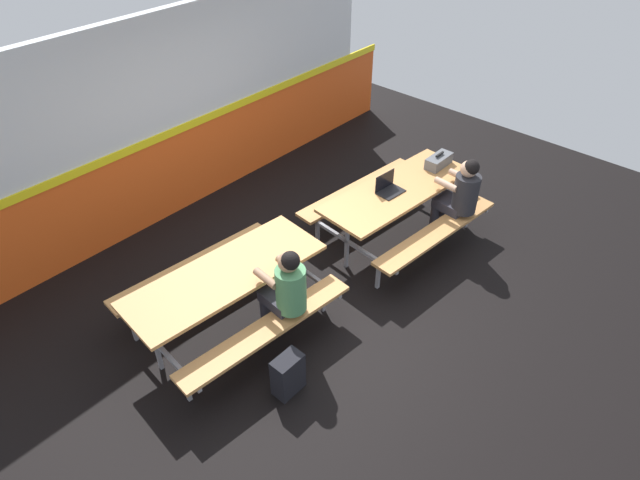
% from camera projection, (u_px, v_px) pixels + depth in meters
% --- Properties ---
extents(ground_plane, '(10.00, 10.00, 0.02)m').
position_uv_depth(ground_plane, '(327.00, 281.00, 6.54)').
color(ground_plane, black).
extents(accent_backdrop, '(8.00, 0.14, 2.60)m').
position_uv_depth(accent_backdrop, '(179.00, 119.00, 7.09)').
color(accent_backdrop, '#E55119').
rests_on(accent_backdrop, ground).
extents(picnic_table_left, '(2.14, 1.72, 0.74)m').
position_uv_depth(picnic_table_left, '(227.00, 285.00, 5.63)').
color(picnic_table_left, tan).
rests_on(picnic_table_left, ground).
extents(picnic_table_right, '(2.14, 1.72, 0.74)m').
position_uv_depth(picnic_table_right, '(397.00, 200.00, 6.84)').
color(picnic_table_right, tan).
rests_on(picnic_table_right, ground).
extents(student_nearer, '(0.39, 0.53, 1.21)m').
position_uv_depth(student_nearer, '(286.00, 289.00, 5.40)').
color(student_nearer, '#2D2D38').
rests_on(student_nearer, ground).
extents(student_further, '(0.39, 0.53, 1.21)m').
position_uv_depth(student_further, '(460.00, 194.00, 6.71)').
color(student_further, '#2D2D38').
rests_on(student_further, ground).
extents(laptop_dark, '(0.34, 0.25, 0.22)m').
position_uv_depth(laptop_dark, '(389.00, 188.00, 6.66)').
color(laptop_dark, black).
rests_on(laptop_dark, picnic_table_right).
extents(toolbox_grey, '(0.40, 0.18, 0.18)m').
position_uv_depth(toolbox_grey, '(439.00, 161.00, 7.12)').
color(toolbox_grey, '#595B60').
rests_on(toolbox_grey, picnic_table_right).
extents(backpack_dark, '(0.30, 0.22, 0.44)m').
position_uv_depth(backpack_dark, '(288.00, 374.00, 5.20)').
color(backpack_dark, black).
rests_on(backpack_dark, ground).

